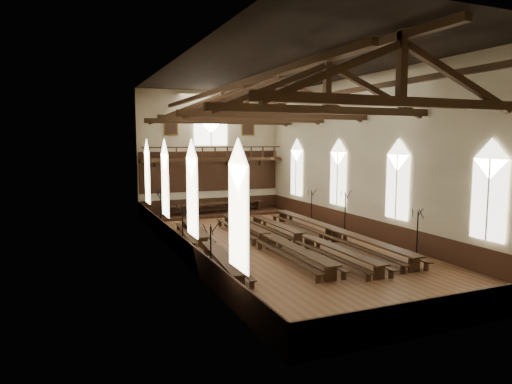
# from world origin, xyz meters

# --- Properties ---
(ground) EXTENTS (26.00, 26.00, 0.00)m
(ground) POSITION_xyz_m (0.00, 0.00, 0.00)
(ground) COLOR brown
(ground) RESTS_ON ground
(room_walls) EXTENTS (26.00, 26.00, 26.00)m
(room_walls) POSITION_xyz_m (0.00, 0.00, 6.46)
(room_walls) COLOR beige
(room_walls) RESTS_ON ground
(wainscot_band) EXTENTS (12.00, 26.00, 1.20)m
(wainscot_band) POSITION_xyz_m (0.00, 0.00, 0.60)
(wainscot_band) COLOR #351C10
(wainscot_band) RESTS_ON ground
(side_windows) EXTENTS (11.85, 19.80, 4.50)m
(side_windows) POSITION_xyz_m (-0.00, -0.00, 3.74)
(side_windows) COLOR white
(side_windows) RESTS_ON room_walls
(end_window) EXTENTS (2.80, 0.12, 3.80)m
(end_window) POSITION_xyz_m (0.00, 12.90, 7.22)
(end_window) COLOR white
(end_window) RESTS_ON room_walls
(minstrels_gallery) EXTENTS (11.80, 1.24, 3.70)m
(minstrels_gallery) POSITION_xyz_m (0.00, 12.66, 3.91)
(minstrels_gallery) COLOR #311D0F
(minstrels_gallery) RESTS_ON room_walls
(portraits) EXTENTS (7.75, 0.09, 1.45)m
(portraits) POSITION_xyz_m (0.00, 12.90, 7.10)
(portraits) COLOR brown
(portraits) RESTS_ON room_walls
(roof_trusses) EXTENTS (11.70, 25.70, 2.80)m
(roof_trusses) POSITION_xyz_m (0.00, -0.00, 8.22)
(roof_trusses) COLOR #311D0F
(roof_trusses) RESTS_ON room_walls
(refectory_row_a) EXTENTS (1.98, 13.90, 0.69)m
(refectory_row_a) POSITION_xyz_m (-4.36, -0.01, 0.50)
(refectory_row_a) COLOR #311D0F
(refectory_row_a) RESTS_ON ground
(refectory_row_b) EXTENTS (1.68, 14.51, 0.76)m
(refectory_row_b) POSITION_xyz_m (-0.83, -0.21, 0.55)
(refectory_row_b) COLOR #311D0F
(refectory_row_b) RESTS_ON ground
(refectory_row_c) EXTENTS (1.48, 14.16, 0.72)m
(refectory_row_c) POSITION_xyz_m (1.09, -0.99, 0.53)
(refectory_row_c) COLOR #311D0F
(refectory_row_c) RESTS_ON ground
(refectory_row_d) EXTENTS (1.78, 14.88, 0.80)m
(refectory_row_d) POSITION_xyz_m (3.44, -0.38, 0.58)
(refectory_row_d) COLOR #311D0F
(refectory_row_d) RESTS_ON ground
(dais) EXTENTS (11.40, 2.91, 0.19)m
(dais) POSITION_xyz_m (-0.22, 11.40, 0.10)
(dais) COLOR #351C10
(dais) RESTS_ON ground
(high_table) EXTENTS (8.39, 1.57, 0.78)m
(high_table) POSITION_xyz_m (-0.22, 11.40, 0.86)
(high_table) COLOR #311D0F
(high_table) RESTS_ON dais
(high_chairs) EXTENTS (7.67, 0.48, 0.97)m
(high_chairs) POSITION_xyz_m (-0.22, 12.21, 0.72)
(high_chairs) COLOR #311D0F
(high_chairs) RESTS_ON dais
(candelabrum_left_near) EXTENTS (0.74, 0.69, 2.43)m
(candelabrum_left_near) POSITION_xyz_m (-5.55, -4.66, 0.74)
(candelabrum_left_near) COLOR black
(candelabrum_left_near) RESTS_ON ground
(candelabrum_left_mid) EXTENTS (0.78, 0.78, 2.63)m
(candelabrum_left_mid) POSITION_xyz_m (-5.55, 0.42, 0.80)
(candelabrum_left_mid) COLOR black
(candelabrum_left_mid) RESTS_ON ground
(candelabrum_left_far) EXTENTS (0.84, 0.83, 2.81)m
(candelabrum_left_far) POSITION_xyz_m (-5.55, 6.33, 0.86)
(candelabrum_left_far) COLOR black
(candelabrum_left_far) RESTS_ON ground
(candelabrum_right_near) EXTENTS (0.75, 0.71, 2.48)m
(candelabrum_right_near) POSITION_xyz_m (5.55, -5.10, 0.75)
(candelabrum_right_near) COLOR black
(candelabrum_right_near) RESTS_ON ground
(candelabrum_right_mid) EXTENTS (0.76, 0.85, 2.77)m
(candelabrum_right_mid) POSITION_xyz_m (5.55, 1.53, 0.84)
(candelabrum_right_mid) COLOR black
(candelabrum_right_mid) RESTS_ON ground
(candelabrum_right_far) EXTENTS (0.67, 0.73, 2.39)m
(candelabrum_right_far) POSITION_xyz_m (5.55, 5.92, 0.73)
(candelabrum_right_far) COLOR black
(candelabrum_right_far) RESTS_ON ground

